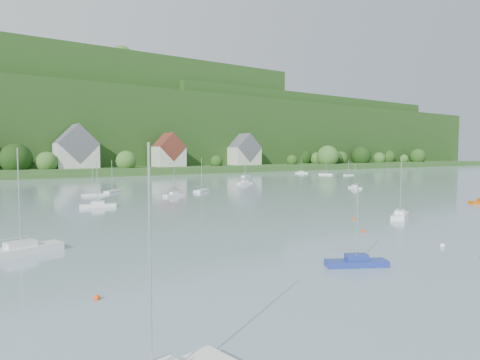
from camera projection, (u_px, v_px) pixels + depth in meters
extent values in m
cube|color=#2B521E|center=(58.00, 171.00, 177.71)|extent=(600.00, 60.00, 3.00)
cube|color=#1A3C13|center=(30.00, 134.00, 238.42)|extent=(620.00, 160.00, 40.00)
cube|color=#1A3C13|center=(50.00, 120.00, 239.39)|extent=(240.00, 130.00, 60.00)
cube|color=#1A3C13|center=(272.00, 136.00, 311.56)|extent=(200.00, 110.00, 48.00)
sphere|color=#224915|center=(388.00, 157.00, 297.30)|extent=(10.24, 10.24, 10.24)
sphere|color=#2D6124|center=(328.00, 157.00, 240.41)|extent=(12.88, 12.88, 12.88)
sphere|color=black|center=(304.00, 158.00, 253.88)|extent=(10.46, 10.46, 10.46)
sphere|color=#224915|center=(292.00, 160.00, 231.46)|extent=(6.45, 6.45, 6.45)
sphere|color=#2D6124|center=(404.00, 159.00, 297.15)|extent=(6.37, 6.37, 6.37)
sphere|color=black|center=(323.00, 157.00, 257.73)|extent=(10.68, 10.68, 10.68)
sphere|color=black|center=(361.00, 156.00, 265.96)|extent=(12.85, 12.85, 12.85)
sphere|color=#2D6124|center=(47.00, 162.00, 160.33)|extent=(8.19, 8.19, 8.19)
sphere|color=#2D6124|center=(330.00, 158.00, 255.82)|extent=(10.50, 10.50, 10.50)
sphere|color=black|center=(336.00, 159.00, 250.18)|extent=(8.05, 8.05, 8.05)
sphere|color=#2D6124|center=(167.00, 158.00, 197.11)|extent=(12.16, 12.16, 12.16)
sphere|color=#2D6124|center=(126.00, 161.00, 173.77)|extent=(8.73, 8.73, 8.73)
sphere|color=#224915|center=(380.00, 159.00, 278.80)|extent=(7.74, 7.74, 7.74)
sphere|color=#224915|center=(341.00, 159.00, 255.20)|extent=(8.84, 8.84, 8.84)
sphere|color=#224915|center=(418.00, 157.00, 296.71)|extent=(11.28, 11.28, 11.28)
sphere|color=#224915|center=(217.00, 162.00, 200.43)|extent=(6.24, 6.24, 6.24)
sphere|color=black|center=(239.00, 160.00, 223.11)|extent=(8.16, 8.16, 8.16)
sphere|color=#2D6124|center=(317.00, 159.00, 252.33)|extent=(8.09, 8.09, 8.09)
sphere|color=#2D6124|center=(379.00, 158.00, 277.57)|extent=(8.14, 8.14, 8.14)
sphere|color=black|center=(16.00, 159.00, 156.57)|extent=(11.92, 11.92, 11.92)
sphere|color=#224915|center=(109.00, 65.00, 241.52)|extent=(12.83, 12.83, 12.83)
sphere|color=#224915|center=(29.00, 64.00, 240.31)|extent=(12.73, 12.73, 12.73)
sphere|color=#224915|center=(185.00, 71.00, 257.51)|extent=(11.50, 11.50, 11.50)
sphere|color=#224915|center=(132.00, 73.00, 269.80)|extent=(14.65, 14.65, 14.65)
sphere|color=#2D6124|center=(122.00, 57.00, 221.81)|extent=(11.95, 11.95, 11.95)
sphere|color=#224915|center=(239.00, 76.00, 272.84)|extent=(9.76, 9.76, 9.76)
sphere|color=black|center=(29.00, 52.00, 207.80)|extent=(8.21, 8.21, 8.21)
sphere|color=#2D6124|center=(229.00, 76.00, 273.71)|extent=(9.00, 9.00, 9.00)
sphere|color=#224915|center=(200.00, 78.00, 278.53)|extent=(8.03, 8.03, 8.03)
sphere|color=#2D6124|center=(286.00, 103.00, 321.98)|extent=(9.52, 9.52, 9.52)
sphere|color=#2D6124|center=(337.00, 108.00, 354.30)|extent=(9.12, 9.12, 9.12)
sphere|color=#2D6124|center=(199.00, 94.00, 279.23)|extent=(14.97, 14.97, 14.97)
sphere|color=black|center=(298.00, 98.00, 289.44)|extent=(7.52, 7.52, 7.52)
sphere|color=#224915|center=(171.00, 92.00, 264.96)|extent=(9.78, 9.78, 9.78)
sphere|color=#224915|center=(226.00, 96.00, 287.03)|extent=(12.02, 12.02, 12.02)
sphere|color=black|center=(264.00, 95.00, 281.83)|extent=(11.57, 11.57, 11.57)
sphere|color=#224915|center=(257.00, 91.00, 262.17)|extent=(12.65, 12.65, 12.65)
sphere|color=#2D6124|center=(277.00, 96.00, 278.21)|extent=(8.28, 8.28, 8.28)
sphere|color=black|center=(272.00, 104.00, 322.05)|extent=(7.47, 7.47, 7.47)
sphere|color=#2D6124|center=(206.00, 93.00, 269.35)|extent=(9.48, 9.48, 9.48)
sphere|color=black|center=(288.00, 113.00, 340.21)|extent=(8.43, 8.43, 8.43)
sphere|color=black|center=(303.00, 109.00, 314.12)|extent=(13.54, 13.54, 13.54)
sphere|color=black|center=(227.00, 104.00, 284.86)|extent=(15.08, 15.08, 15.08)
sphere|color=#2D6124|center=(202.00, 105.00, 292.03)|extent=(15.99, 15.99, 15.99)
sphere|color=black|center=(22.00, 93.00, 232.59)|extent=(15.72, 15.72, 15.72)
sphere|color=#2D6124|center=(290.00, 117.00, 381.39)|extent=(14.17, 14.17, 14.17)
sphere|color=#224915|center=(52.00, 96.00, 237.29)|extent=(10.54, 10.54, 10.54)
sphere|color=black|center=(360.00, 111.00, 333.93)|extent=(14.14, 14.14, 14.14)
cube|color=beige|center=(76.00, 156.00, 170.20)|extent=(16.00, 11.00, 10.00)
cube|color=#57575F|center=(76.00, 144.00, 169.88)|extent=(16.00, 11.44, 16.00)
cube|color=beige|center=(169.00, 157.00, 191.02)|extent=(13.00, 10.00, 9.00)
cube|color=maroon|center=(169.00, 147.00, 190.73)|extent=(13.00, 10.40, 13.00)
cube|color=beige|center=(245.00, 156.00, 219.57)|extent=(15.00, 10.00, 9.00)
cube|color=#57575F|center=(245.00, 148.00, 219.28)|extent=(15.00, 10.40, 15.00)
cylinder|color=silver|center=(150.00, 266.00, 14.83)|extent=(0.10, 0.10, 8.76)
cube|color=navy|center=(356.00, 263.00, 33.60)|extent=(5.04, 3.61, 0.50)
cube|color=navy|center=(357.00, 257.00, 33.56)|extent=(2.00, 1.69, 0.50)
cylinder|color=silver|center=(357.00, 222.00, 33.38)|extent=(0.10, 0.10, 6.23)
cylinder|color=silver|center=(348.00, 249.00, 33.45)|extent=(2.45, 1.38, 0.08)
cube|color=white|center=(400.00, 216.00, 58.71)|extent=(6.32, 4.54, 0.62)
cube|color=white|center=(400.00, 212.00, 58.67)|extent=(2.51, 2.13, 0.50)
cylinder|color=silver|center=(401.00, 186.00, 58.44)|extent=(0.10, 0.10, 7.81)
cylinder|color=silver|center=(399.00, 208.00, 57.79)|extent=(3.05, 1.72, 0.08)
cylinder|color=silver|center=(480.00, 196.00, 75.20)|extent=(2.43, 1.38, 0.08)
cube|color=white|center=(21.00, 251.00, 37.41)|extent=(7.36, 3.80, 0.71)
cube|color=white|center=(20.00, 244.00, 37.37)|extent=(2.76, 2.00, 0.50)
cylinder|color=silver|center=(19.00, 198.00, 37.11)|extent=(0.10, 0.10, 8.86)
cylinder|color=silver|center=(8.00, 239.00, 36.52)|extent=(3.78, 1.12, 0.08)
sphere|color=white|center=(442.00, 247.00, 40.46)|extent=(0.48, 0.48, 0.48)
sphere|color=#FB4B10|center=(354.00, 219.00, 57.38)|extent=(0.43, 0.43, 0.43)
sphere|color=#FB4B10|center=(363.00, 232.00, 48.12)|extent=(0.44, 0.44, 0.44)
sphere|color=#FB4B10|center=(97.00, 300.00, 25.95)|extent=(0.41, 0.41, 0.41)
cube|color=white|center=(301.00, 173.00, 187.38)|extent=(5.90, 3.58, 0.57)
cube|color=white|center=(301.00, 172.00, 187.34)|extent=(2.27, 1.77, 0.50)
cylinder|color=silver|center=(301.00, 164.00, 187.13)|extent=(0.10, 0.10, 7.14)
cylinder|color=silver|center=(299.00, 170.00, 187.11)|extent=(2.95, 1.23, 0.08)
cube|color=white|center=(202.00, 191.00, 98.15)|extent=(5.63, 5.06, 0.59)
cylinder|color=silver|center=(201.00, 174.00, 97.89)|extent=(0.10, 0.10, 7.42)
cylinder|color=silver|center=(200.00, 186.00, 97.22)|extent=(2.56, 2.14, 0.08)
cube|color=white|center=(348.00, 175.00, 170.51)|extent=(4.78, 1.41, 0.48)
cylinder|color=silver|center=(349.00, 167.00, 170.30)|extent=(0.10, 0.10, 5.95)
cylinder|color=silver|center=(347.00, 172.00, 170.03)|extent=(2.62, 0.12, 0.08)
cube|color=white|center=(355.00, 188.00, 107.50)|extent=(2.83, 4.86, 0.47)
cube|color=white|center=(355.00, 186.00, 107.47)|extent=(1.42, 1.86, 0.50)
cylinder|color=silver|center=(355.00, 175.00, 107.30)|extent=(0.10, 0.10, 5.86)
cylinder|color=silver|center=(356.00, 183.00, 106.75)|extent=(0.95, 2.45, 0.08)
cube|color=white|center=(93.00, 195.00, 89.18)|extent=(4.77, 1.85, 0.46)
cylinder|color=silver|center=(92.00, 180.00, 88.98)|extent=(0.10, 0.10, 5.81)
cylinder|color=silver|center=(89.00, 190.00, 88.79)|extent=(2.55, 0.39, 0.08)
cube|color=white|center=(112.00, 191.00, 96.39)|extent=(4.99, 5.12, 0.56)
cylinder|color=silver|center=(112.00, 175.00, 96.15)|extent=(0.10, 0.10, 6.98)
cylinder|color=silver|center=(110.00, 187.00, 95.49)|extent=(2.18, 2.27, 0.08)
cube|color=white|center=(174.00, 195.00, 87.89)|extent=(5.32, 2.98, 0.51)
cube|color=white|center=(174.00, 193.00, 87.86)|extent=(2.02, 1.52, 0.50)
cylinder|color=silver|center=(174.00, 179.00, 87.67)|extent=(0.10, 0.10, 6.41)
cylinder|color=silver|center=(171.00, 190.00, 87.21)|extent=(2.70, 0.96, 0.08)
cube|color=white|center=(98.00, 206.00, 70.09)|extent=(6.07, 2.81, 0.59)
cube|color=white|center=(98.00, 202.00, 70.05)|extent=(2.24, 1.54, 0.50)
cylinder|color=silver|center=(97.00, 182.00, 69.84)|extent=(0.10, 0.10, 7.32)
cylinder|color=silver|center=(92.00, 199.00, 69.68)|extent=(3.17, 0.74, 0.08)
cube|color=white|center=(246.00, 176.00, 162.14)|extent=(5.68, 4.35, 0.57)
cylinder|color=silver|center=(246.00, 166.00, 161.90)|extent=(0.10, 0.10, 7.12)
cylinder|color=silver|center=(245.00, 173.00, 161.29)|extent=(2.71, 1.71, 0.08)
cube|color=white|center=(326.00, 174.00, 174.66)|extent=(3.73, 6.22, 0.60)
cylinder|color=silver|center=(326.00, 165.00, 174.40)|extent=(0.10, 0.10, 7.52)
cylinder|color=silver|center=(324.00, 171.00, 175.10)|extent=(1.26, 3.12, 0.08)
cube|color=white|center=(245.00, 183.00, 123.80)|extent=(5.37, 2.48, 0.52)
cube|color=white|center=(245.00, 181.00, 123.77)|extent=(1.98, 1.37, 0.50)
cylinder|color=silver|center=(245.00, 171.00, 123.58)|extent=(0.10, 0.10, 6.48)
cylinder|color=silver|center=(243.00, 179.00, 123.17)|extent=(2.81, 0.66, 0.08)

